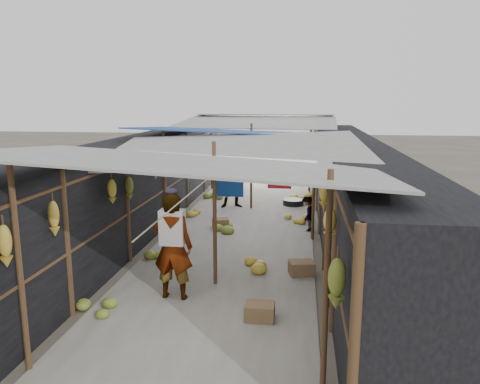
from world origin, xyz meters
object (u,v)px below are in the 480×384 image
at_px(vendor_elderly, 173,246).
at_px(shopper_blue, 235,180).
at_px(crate_near, 260,312).
at_px(black_basin, 293,202).
at_px(vendor_seated, 308,214).

relative_size(vendor_elderly, shopper_blue, 1.05).
distance_m(crate_near, vendor_elderly, 1.80).
relative_size(black_basin, shopper_blue, 0.37).
height_order(vendor_elderly, shopper_blue, vendor_elderly).
bearing_deg(shopper_blue, black_basin, 2.58).
bearing_deg(crate_near, black_basin, 87.98).
distance_m(crate_near, black_basin, 7.91).
xyz_separation_m(crate_near, shopper_blue, (-1.44, 7.38, 0.74)).
relative_size(crate_near, shopper_blue, 0.25).
distance_m(black_basin, shopper_blue, 2.02).
bearing_deg(crate_near, vendor_seated, 81.67).
distance_m(black_basin, vendor_seated, 2.96).
bearing_deg(vendor_seated, crate_near, 4.43).
relative_size(shopper_blue, vendor_seated, 1.87).
relative_size(crate_near, vendor_elderly, 0.24).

